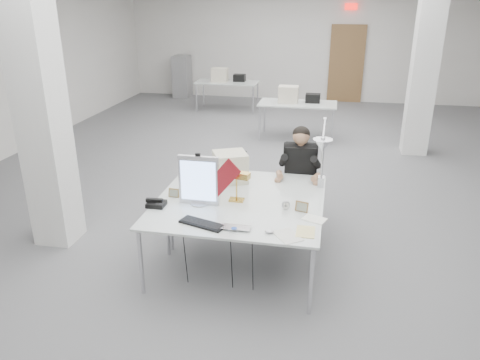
% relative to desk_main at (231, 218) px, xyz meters
% --- Properties ---
extents(room_shell, '(10.04, 14.04, 3.24)m').
position_rel_desk_main_xyz_m(room_shell, '(0.04, 2.63, 0.95)').
color(room_shell, '#5B5B5E').
rests_on(room_shell, ground).
extents(desk_main, '(1.80, 0.90, 0.02)m').
position_rel_desk_main_xyz_m(desk_main, '(0.00, 0.00, 0.00)').
color(desk_main, silver).
rests_on(desk_main, room_shell).
extents(desk_second, '(1.80, 0.90, 0.02)m').
position_rel_desk_main_xyz_m(desk_second, '(0.00, 0.90, 0.00)').
color(desk_second, silver).
rests_on(desk_second, room_shell).
extents(bg_desk_a, '(1.60, 0.80, 0.02)m').
position_rel_desk_main_xyz_m(bg_desk_a, '(0.20, 5.50, 0.00)').
color(bg_desk_a, silver).
rests_on(bg_desk_a, room_shell).
extents(bg_desk_b, '(1.60, 0.80, 0.02)m').
position_rel_desk_main_xyz_m(bg_desk_b, '(-1.80, 7.70, 0.00)').
color(bg_desk_b, silver).
rests_on(bg_desk_b, room_shell).
extents(filing_cabinet, '(0.45, 0.55, 1.20)m').
position_rel_desk_main_xyz_m(filing_cabinet, '(-3.50, 9.15, -0.14)').
color(filing_cabinet, gray).
rests_on(filing_cabinet, room_shell).
extents(office_chair, '(0.62, 0.62, 1.18)m').
position_rel_desk_main_xyz_m(office_chair, '(0.57, 1.50, -0.15)').
color(office_chair, black).
rests_on(office_chair, room_shell).
extents(seated_person, '(0.49, 0.59, 0.85)m').
position_rel_desk_main_xyz_m(seated_person, '(0.57, 1.45, 0.16)').
color(seated_person, black).
rests_on(seated_person, office_chair).
extents(monitor, '(0.44, 0.05, 0.54)m').
position_rel_desk_main_xyz_m(monitor, '(-0.41, 0.25, 0.28)').
color(monitor, silver).
rests_on(monitor, desk_main).
extents(pennant, '(0.42, 0.14, 0.47)m').
position_rel_desk_main_xyz_m(pennant, '(-0.14, 0.22, 0.34)').
color(pennant, maroon).
rests_on(pennant, monitor).
extents(keyboard, '(0.49, 0.29, 0.02)m').
position_rel_desk_main_xyz_m(keyboard, '(-0.24, -0.22, 0.02)').
color(keyboard, black).
rests_on(keyboard, desk_main).
extents(laptop, '(0.30, 0.20, 0.02)m').
position_rel_desk_main_xyz_m(laptop, '(0.09, -0.29, 0.02)').
color(laptop, '#B8B8BD').
rests_on(laptop, desk_main).
extents(mouse, '(0.09, 0.06, 0.03)m').
position_rel_desk_main_xyz_m(mouse, '(0.42, -0.26, 0.03)').
color(mouse, silver).
rests_on(mouse, desk_main).
extents(bankers_lamp, '(0.34, 0.20, 0.37)m').
position_rel_desk_main_xyz_m(bankers_lamp, '(-0.03, 0.41, 0.20)').
color(bankers_lamp, '#C7873E').
rests_on(bankers_lamp, desk_main).
extents(desk_phone, '(0.19, 0.17, 0.05)m').
position_rel_desk_main_xyz_m(desk_phone, '(-0.84, 0.10, 0.04)').
color(desk_phone, black).
rests_on(desk_phone, desk_main).
extents(picture_frame_left, '(0.13, 0.04, 0.10)m').
position_rel_desk_main_xyz_m(picture_frame_left, '(-0.73, 0.37, 0.06)').
color(picture_frame_left, '#A58547').
rests_on(picture_frame_left, desk_main).
extents(picture_frame_right, '(0.14, 0.07, 0.11)m').
position_rel_desk_main_xyz_m(picture_frame_right, '(0.68, 0.28, 0.07)').
color(picture_frame_right, olive).
rests_on(picture_frame_right, desk_main).
extents(desk_clock, '(0.09, 0.05, 0.09)m').
position_rel_desk_main_xyz_m(desk_clock, '(0.52, 0.30, 0.06)').
color(desk_clock, '#AAAAAF').
rests_on(desk_clock, desk_main).
extents(paper_stack_a, '(0.32, 0.34, 0.01)m').
position_rel_desk_main_xyz_m(paper_stack_a, '(0.60, -0.29, 0.02)').
color(paper_stack_a, silver).
rests_on(paper_stack_a, desk_main).
extents(paper_stack_b, '(0.18, 0.25, 0.01)m').
position_rel_desk_main_xyz_m(paper_stack_b, '(0.76, -0.17, 0.02)').
color(paper_stack_b, '#EEDE8E').
rests_on(paper_stack_b, desk_main).
extents(paper_stack_c, '(0.27, 0.23, 0.01)m').
position_rel_desk_main_xyz_m(paper_stack_c, '(0.82, 0.12, 0.02)').
color(paper_stack_c, white).
rests_on(paper_stack_c, desk_main).
extents(beige_monitor, '(0.49, 0.48, 0.35)m').
position_rel_desk_main_xyz_m(beige_monitor, '(-0.22, 0.97, 0.19)').
color(beige_monitor, beige).
rests_on(beige_monitor, desk_second).
extents(architect_lamp, '(0.43, 0.68, 0.82)m').
position_rel_desk_main_xyz_m(architect_lamp, '(0.85, 0.75, 0.42)').
color(architect_lamp, silver).
rests_on(architect_lamp, desk_second).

